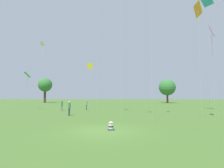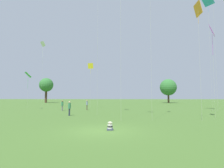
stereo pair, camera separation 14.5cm
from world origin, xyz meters
The scene contains 13 objects.
ground_plane centered at (0.00, 0.00, 0.00)m, with size 300.00×300.00×0.00m, color #426628.
seated_toddler centered at (0.47, 0.21, 0.23)m, with size 0.44×0.54×0.57m.
person_standing_0 centered at (-4.69, 17.73, 0.99)m, with size 0.43×0.43×1.64m.
person_standing_1 centered at (-4.90, 8.69, 1.01)m, with size 0.38×0.38×1.68m.
person_standing_2 centered at (-8.27, 15.84, 0.96)m, with size 0.35×0.35×1.61m.
kite_0 centered at (-13.58, 19.78, 11.63)m, with size 1.13×0.98×12.52m.
kite_2 centered at (14.42, 15.08, 16.45)m, with size 1.77×1.86×17.33m.
kite_3 centered at (-4.97, 22.15, 8.07)m, with size 1.11×0.49×8.78m.
kite_5 centered at (8.49, 5.01, 10.31)m, with size 0.31×1.27×11.14m.
kite_6 centered at (-15.61, 18.63, 6.04)m, with size 1.58×1.62×6.60m.
kite_8 centered at (10.73, 7.04, 8.92)m, with size 1.03×1.27×9.70m.
distant_tree_0 centered at (17.62, 52.01, 5.57)m, with size 5.86×5.86×8.52m.
distant_tree_1 centered at (-27.23, 52.02, 6.55)m, with size 5.11×5.11×9.21m.
Camera 2 is at (1.32, -11.46, 2.20)m, focal length 28.00 mm.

